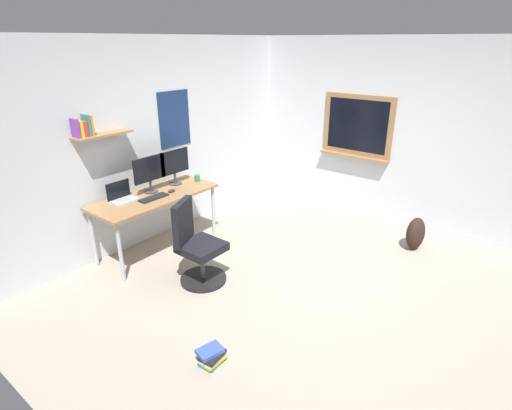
# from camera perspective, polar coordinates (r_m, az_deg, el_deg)

# --- Properties ---
(ground_plane) EXTENTS (5.20, 5.20, 0.00)m
(ground_plane) POSITION_cam_1_polar(r_m,az_deg,el_deg) (4.54, 7.75, -11.88)
(ground_plane) COLOR #9E9384
(ground_plane) RESTS_ON ground
(wall_back) EXTENTS (5.00, 0.30, 2.60)m
(wall_back) POSITION_cam_1_polar(r_m,az_deg,el_deg) (5.54, -13.95, 8.80)
(wall_back) COLOR silver
(wall_back) RESTS_ON ground
(wall_right) EXTENTS (0.22, 5.00, 2.60)m
(wall_right) POSITION_cam_1_polar(r_m,az_deg,el_deg) (6.15, 20.27, 9.37)
(wall_right) COLOR silver
(wall_right) RESTS_ON ground
(desk) EXTENTS (1.59, 0.66, 0.76)m
(desk) POSITION_cam_1_polar(r_m,az_deg,el_deg) (5.17, -14.04, 0.65)
(desk) COLOR #997047
(desk) RESTS_ON ground
(office_chair) EXTENTS (0.54, 0.56, 0.95)m
(office_chair) POSITION_cam_1_polar(r_m,az_deg,el_deg) (4.52, -8.43, -6.03)
(office_chair) COLOR black
(office_chair) RESTS_ON ground
(laptop) EXTENTS (0.31, 0.21, 0.23)m
(laptop) POSITION_cam_1_polar(r_m,az_deg,el_deg) (5.06, -18.43, 1.17)
(laptop) COLOR #ADAFB5
(laptop) RESTS_ON desk
(monitor_primary) EXTENTS (0.46, 0.17, 0.46)m
(monitor_primary) POSITION_cam_1_polar(r_m,az_deg,el_deg) (5.16, -14.79, 4.55)
(monitor_primary) COLOR #38383D
(monitor_primary) RESTS_ON desk
(monitor_secondary) EXTENTS (0.46, 0.17, 0.46)m
(monitor_secondary) POSITION_cam_1_polar(r_m,az_deg,el_deg) (5.40, -11.45, 5.62)
(monitor_secondary) COLOR #38383D
(monitor_secondary) RESTS_ON desk
(keyboard) EXTENTS (0.37, 0.13, 0.02)m
(keyboard) POSITION_cam_1_polar(r_m,az_deg,el_deg) (5.04, -14.25, 1.01)
(keyboard) COLOR black
(keyboard) RESTS_ON desk
(computer_mouse) EXTENTS (0.10, 0.06, 0.03)m
(computer_mouse) POSITION_cam_1_polar(r_m,az_deg,el_deg) (5.19, -11.84, 1.97)
(computer_mouse) COLOR #262628
(computer_mouse) RESTS_ON desk
(coffee_mug) EXTENTS (0.08, 0.08, 0.09)m
(coffee_mug) POSITION_cam_1_polar(r_m,az_deg,el_deg) (5.53, -8.30, 3.78)
(coffee_mug) COLOR #338C4C
(coffee_mug) RESTS_ON desk
(backpack) EXTENTS (0.32, 0.22, 0.43)m
(backpack) POSITION_cam_1_polar(r_m,az_deg,el_deg) (5.62, 21.60, -3.76)
(backpack) COLOR black
(backpack) RESTS_ON ground
(book_stack_on_floor) EXTENTS (0.25, 0.20, 0.15)m
(book_stack_on_floor) POSITION_cam_1_polar(r_m,az_deg,el_deg) (3.64, -6.29, -20.46)
(book_stack_on_floor) COLOR teal
(book_stack_on_floor) RESTS_ON ground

